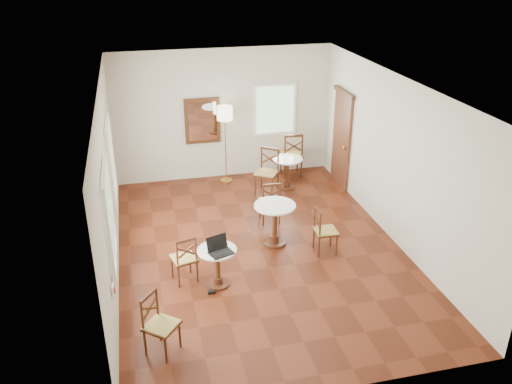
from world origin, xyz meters
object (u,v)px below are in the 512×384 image
cafe_table_back (287,170)px  floor_lamp (225,118)px  chair_near_b (160,324)px  chair_back_a (292,154)px  power_adapter (211,292)px  chair_near_a (184,258)px  cafe_table_near (217,263)px  mouse (218,248)px  water_glass (209,248)px  navy_mug (211,244)px  chair_back_b (267,172)px  cafe_table_mid (275,220)px  chair_mid_b (324,231)px  laptop (219,249)px  chair_mid_a (270,201)px

cafe_table_back → floor_lamp: 1.80m
chair_near_b → chair_back_a: 6.43m
cafe_table_back → power_adapter: bearing=-122.6°
chair_near_a → power_adapter: chair_near_a is taller
cafe_table_near → power_adapter: cafe_table_near is taller
cafe_table_back → mouse: cafe_table_back is taller
chair_near_a → chair_near_b: (-0.50, -1.59, 0.02)m
cafe_table_back → water_glass: (-2.28, -3.41, 0.28)m
cafe_table_near → navy_mug: 0.33m
cafe_table_near → chair_near_a: 0.56m
chair_back_b → mouse: (-1.62, -3.22, 0.17)m
cafe_table_mid → chair_back_b: 2.20m
mouse → cafe_table_near: bearing=174.9°
power_adapter → chair_near_b: bearing=-127.0°
cafe_table_near → power_adapter: bearing=-125.2°
chair_back_a → mouse: (-2.44, -4.08, 0.15)m
cafe_table_mid → cafe_table_back: size_ratio=1.12×
water_glass → cafe_table_mid: bearing=38.4°
cafe_table_mid → chair_mid_b: (0.78, -0.48, -0.07)m
cafe_table_back → chair_near_b: size_ratio=0.81×
cafe_table_back → water_glass: bearing=-123.7°
floor_lamp → mouse: 4.27m
cafe_table_mid → mouse: bearing=-138.5°
chair_mid_b → chair_back_a: chair_back_a is taller
laptop → water_glass: laptop is taller
chair_mid_a → chair_back_a: bearing=-115.2°
chair_mid_a → cafe_table_mid: bearing=82.7°
chair_back_b → power_adapter: size_ratio=9.12×
cafe_table_near → chair_back_a: bearing=58.9°
cafe_table_mid → navy_mug: 1.62m
cafe_table_near → water_glass: size_ratio=6.38×
cafe_table_near → chair_back_a: (2.46, 4.08, 0.12)m
chair_near_a → chair_mid_b: bearing=173.2°
cafe_table_back → water_glass: 4.11m
chair_near_b → floor_lamp: 5.85m
chair_back_b → laptop: chair_back_b is taller
cafe_table_mid → chair_near_a: size_ratio=0.94×
chair_near_b → chair_mid_b: (3.01, 1.92, -0.01)m
cafe_table_mid → mouse: size_ratio=8.18×
chair_back_b → power_adapter: (-1.79, -3.42, -0.49)m
chair_mid_b → chair_back_b: size_ratio=0.84×
laptop → chair_near_a: bearing=127.6°
chair_mid_b → chair_back_a: size_ratio=0.80×
chair_near_b → cafe_table_near: bearing=2.4°
chair_mid_a → cafe_table_near: bearing=56.5°
mouse → chair_near_a: bearing=158.0°
laptop → chair_back_a: bearing=39.9°
floor_lamp → laptop: floor_lamp is taller
water_glass → cafe_table_near: bearing=2.5°
chair_near_b → mouse: chair_near_b is taller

